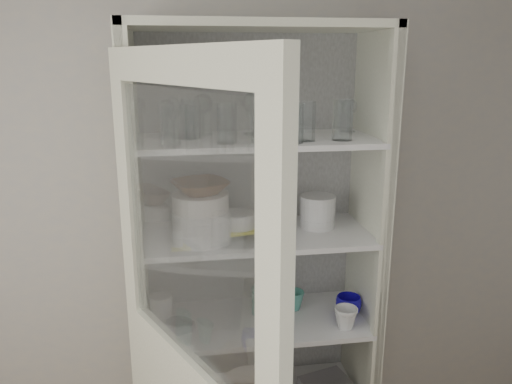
# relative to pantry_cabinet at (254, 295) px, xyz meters

# --- Properties ---
(wall_back) EXTENTS (3.60, 0.02, 2.60)m
(wall_back) POSITION_rel_pantry_cabinet_xyz_m (-0.20, 0.16, 0.36)
(wall_back) COLOR #BCB4A7
(wall_back) RESTS_ON ground
(pantry_cabinet) EXTENTS (1.00, 0.45, 2.10)m
(pantry_cabinet) POSITION_rel_pantry_cabinet_xyz_m (0.00, 0.00, 0.00)
(pantry_cabinet) COLOR beige
(pantry_cabinet) RESTS_ON floor
(tumbler_0) EXTENTS (0.09, 0.09, 0.14)m
(tumbler_0) POSITION_rel_pantry_cabinet_xyz_m (-0.33, -0.21, 0.79)
(tumbler_0) COLOR silver
(tumbler_0) RESTS_ON shelf_glass
(tumbler_1) EXTENTS (0.08, 0.08, 0.15)m
(tumbler_1) POSITION_rel_pantry_cabinet_xyz_m (-0.13, -0.19, 0.79)
(tumbler_1) COLOR silver
(tumbler_1) RESTS_ON shelf_glass
(tumbler_2) EXTENTS (0.09, 0.09, 0.15)m
(tumbler_2) POSITION_rel_pantry_cabinet_xyz_m (-0.00, -0.22, 0.80)
(tumbler_2) COLOR silver
(tumbler_2) RESTS_ON shelf_glass
(tumbler_3) EXTENTS (0.09, 0.09, 0.15)m
(tumbler_3) POSITION_rel_pantry_cabinet_xyz_m (0.08, -0.21, 0.80)
(tumbler_3) COLOR silver
(tumbler_3) RESTS_ON shelf_glass
(tumbler_4) EXTENTS (0.09, 0.09, 0.14)m
(tumbler_4) POSITION_rel_pantry_cabinet_xyz_m (0.12, -0.21, 0.79)
(tumbler_4) COLOR silver
(tumbler_4) RESTS_ON shelf_glass
(tumbler_5) EXTENTS (0.09, 0.09, 0.15)m
(tumbler_5) POSITION_rel_pantry_cabinet_xyz_m (0.17, -0.17, 0.80)
(tumbler_5) COLOR silver
(tumbler_5) RESTS_ON shelf_glass
(tumbler_6) EXTENTS (0.09, 0.09, 0.16)m
(tumbler_6) POSITION_rel_pantry_cabinet_xyz_m (0.32, -0.18, 0.80)
(tumbler_6) COLOR silver
(tumbler_6) RESTS_ON shelf_glass
(tumbler_7) EXTENTS (0.07, 0.07, 0.13)m
(tumbler_7) POSITION_rel_pantry_cabinet_xyz_m (-0.27, -0.09, 0.79)
(tumbler_7) COLOR silver
(tumbler_7) RESTS_ON shelf_glass
(tumbler_8) EXTENTS (0.08, 0.08, 0.14)m
(tumbler_8) POSITION_rel_pantry_cabinet_xyz_m (-0.29, -0.05, 0.79)
(tumbler_8) COLOR silver
(tumbler_8) RESTS_ON shelf_glass
(tumbler_9) EXTENTS (0.08, 0.08, 0.15)m
(tumbler_9) POSITION_rel_pantry_cabinet_xyz_m (-0.25, -0.05, 0.80)
(tumbler_9) COLOR silver
(tumbler_9) RESTS_ON shelf_glass
(tumbler_10) EXTENTS (0.07, 0.07, 0.13)m
(tumbler_10) POSITION_rel_pantry_cabinet_xyz_m (0.05, -0.08, 0.78)
(tumbler_10) COLOR silver
(tumbler_10) RESTS_ON shelf_glass
(goblet_0) EXTENTS (0.07, 0.07, 0.16)m
(goblet_0) POSITION_rel_pantry_cabinet_xyz_m (-0.35, 0.06, 0.80)
(goblet_0) COLOR silver
(goblet_0) RESTS_ON shelf_glass
(goblet_1) EXTENTS (0.08, 0.08, 0.18)m
(goblet_1) POSITION_rel_pantry_cabinet_xyz_m (-0.20, 0.03, 0.81)
(goblet_1) COLOR silver
(goblet_1) RESTS_ON shelf_glass
(goblet_2) EXTENTS (0.08, 0.08, 0.19)m
(goblet_2) POSITION_rel_pantry_cabinet_xyz_m (-0.00, 0.01, 0.82)
(goblet_2) COLOR silver
(goblet_2) RESTS_ON shelf_glass
(goblet_3) EXTENTS (0.07, 0.07, 0.15)m
(goblet_3) POSITION_rel_pantry_cabinet_xyz_m (0.41, 0.02, 0.80)
(goblet_3) COLOR silver
(goblet_3) RESTS_ON shelf_glass
(plate_stack_front) EXTENTS (0.24, 0.24, 0.13)m
(plate_stack_front) POSITION_rel_pantry_cabinet_xyz_m (-0.23, -0.13, 0.38)
(plate_stack_front) COLOR white
(plate_stack_front) RESTS_ON shelf_plates
(plate_stack_back) EXTENTS (0.22, 0.22, 0.06)m
(plate_stack_back) POSITION_rel_pantry_cabinet_xyz_m (-0.19, 0.04, 0.35)
(plate_stack_back) COLOR white
(plate_stack_back) RESTS_ON shelf_plates
(cream_bowl) EXTENTS (0.23, 0.23, 0.07)m
(cream_bowl) POSITION_rel_pantry_cabinet_xyz_m (-0.23, -0.13, 0.48)
(cream_bowl) COLOR white
(cream_bowl) RESTS_ON plate_stack_front
(terracotta_bowl) EXTENTS (0.28, 0.28, 0.05)m
(terracotta_bowl) POSITION_rel_pantry_cabinet_xyz_m (-0.23, -0.13, 0.54)
(terracotta_bowl) COLOR #502E18
(terracotta_bowl) RESTS_ON cream_bowl
(glass_platter) EXTENTS (0.42, 0.42, 0.02)m
(glass_platter) POSITION_rel_pantry_cabinet_xyz_m (-0.07, -0.07, 0.33)
(glass_platter) COLOR silver
(glass_platter) RESTS_ON shelf_plates
(yellow_trivet) EXTENTS (0.19, 0.19, 0.01)m
(yellow_trivet) POSITION_rel_pantry_cabinet_xyz_m (-0.07, -0.07, 0.35)
(yellow_trivet) COLOR yellow
(yellow_trivet) RESTS_ON glass_platter
(white_ramekin) EXTENTS (0.16, 0.16, 0.06)m
(white_ramekin) POSITION_rel_pantry_cabinet_xyz_m (-0.07, -0.07, 0.38)
(white_ramekin) COLOR white
(white_ramekin) RESTS_ON yellow_trivet
(grey_bowl_stack) EXTENTS (0.15, 0.15, 0.14)m
(grey_bowl_stack) POSITION_rel_pantry_cabinet_xyz_m (0.27, -0.04, 0.39)
(grey_bowl_stack) COLOR silver
(grey_bowl_stack) RESTS_ON shelf_plates
(mug_blue) EXTENTS (0.12, 0.12, 0.09)m
(mug_blue) POSITION_rel_pantry_cabinet_xyz_m (0.41, -0.10, -0.03)
(mug_blue) COLOR #0F139D
(mug_blue) RESTS_ON shelf_mugs
(mug_teal) EXTENTS (0.11, 0.11, 0.09)m
(mug_teal) POSITION_rel_pantry_cabinet_xyz_m (0.18, -0.01, -0.04)
(mug_teal) COLOR teal
(mug_teal) RESTS_ON shelf_mugs
(mug_white) EXTENTS (0.11, 0.11, 0.09)m
(mug_white) POSITION_rel_pantry_cabinet_xyz_m (0.36, -0.20, -0.03)
(mug_white) COLOR white
(mug_white) RESTS_ON shelf_mugs
(teal_jar) EXTENTS (0.10, 0.10, 0.12)m
(teal_jar) POSITION_rel_pantry_cabinet_xyz_m (0.04, -0.02, -0.02)
(teal_jar) COLOR teal
(teal_jar) RESTS_ON shelf_mugs
(measuring_cups) EXTENTS (0.10, 0.10, 0.04)m
(measuring_cups) POSITION_rel_pantry_cabinet_xyz_m (-0.34, -0.11, -0.06)
(measuring_cups) COLOR #B8B7C2
(measuring_cups) RESTS_ON shelf_mugs
(white_canister) EXTENTS (0.11, 0.11, 0.12)m
(white_canister) POSITION_rel_pantry_cabinet_xyz_m (-0.41, -0.02, -0.02)
(white_canister) COLOR white
(white_canister) RESTS_ON shelf_mugs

